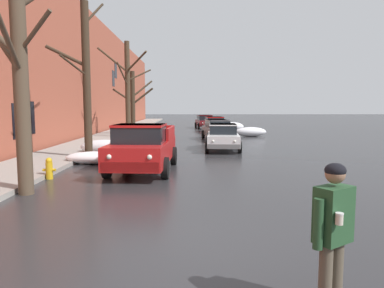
{
  "coord_description": "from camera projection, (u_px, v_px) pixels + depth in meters",
  "views": [
    {
      "loc": [
        0.0,
        -5.74,
        2.38
      ],
      "look_at": [
        0.11,
        6.67,
        1.06
      ],
      "focal_mm": 33.23,
      "sensor_mm": 36.0,
      "label": 1
    }
  ],
  "objects": [
    {
      "name": "bare_tree_mid_block",
      "position": [
        128.0,
        87.0,
        25.63
      ],
      "size": [
        3.59,
        3.89,
        7.0
      ],
      "color": "#423323",
      "rests_on": "ground"
    },
    {
      "name": "bare_tree_far_down_block",
      "position": [
        133.0,
        102.0,
        28.06
      ],
      "size": [
        3.23,
        1.43,
        5.12
      ],
      "color": "#382B1E",
      "rests_on": "ground"
    },
    {
      "name": "snow_bank_near_corner_left",
      "position": [
        107.0,
        147.0,
        17.56
      ],
      "size": [
        2.34,
        0.98,
        0.73
      ],
      "color": "white",
      "rests_on": "ground"
    },
    {
      "name": "pedestrian_with_coffee",
      "position": [
        333.0,
        227.0,
        3.98
      ],
      "size": [
        0.59,
        0.52,
        1.76
      ],
      "color": "brown",
      "rests_on": "ground"
    },
    {
      "name": "snow_bank_along_right_kerb",
      "position": [
        96.0,
        158.0,
        14.76
      ],
      "size": [
        2.46,
        1.06,
        0.51
      ],
      "color": "white",
      "rests_on": "ground"
    },
    {
      "name": "ground_plane",
      "position": [
        189.0,
        249.0,
        5.96
      ],
      "size": [
        200.0,
        200.0,
        0.0
      ],
      "primitive_type": "plane",
      "color": "#2B2B2D"
    },
    {
      "name": "snow_bank_near_corner_right",
      "position": [
        250.0,
        132.0,
        28.04
      ],
      "size": [
        2.45,
        1.04,
        0.74
      ],
      "color": "white",
      "rests_on": "ground"
    },
    {
      "name": "snow_bank_along_left_kerb",
      "position": [
        231.0,
        127.0,
        33.93
      ],
      "size": [
        2.26,
        1.29,
        0.87
      ],
      "color": "white",
      "rests_on": "ground"
    },
    {
      "name": "bare_tree_second_along_sidewalk",
      "position": [
        86.0,
        80.0,
        15.34
      ],
      "size": [
        2.27,
        2.6,
        6.97
      ],
      "color": "#382B1E",
      "rests_on": "ground"
    },
    {
      "name": "left_sidewalk_slab",
      "position": [
        97.0,
        141.0,
        23.8
      ],
      "size": [
        2.86,
        80.0,
        0.15
      ],
      "primitive_type": "cube",
      "color": "gray",
      "rests_on": "ground"
    },
    {
      "name": "snow_bank_mid_block_left",
      "position": [
        135.0,
        130.0,
        29.12
      ],
      "size": [
        3.16,
        1.13,
        0.86
      ],
      "color": "white",
      "rests_on": "ground"
    },
    {
      "name": "pickup_truck_red_approaching_near_lane",
      "position": [
        143.0,
        147.0,
        12.99
      ],
      "size": [
        2.35,
        5.0,
        1.76
      ],
      "color": "red",
      "rests_on": "ground"
    },
    {
      "name": "bare_tree_at_the_corner",
      "position": [
        19.0,
        75.0,
        9.32
      ],
      "size": [
        2.98,
        3.47,
        6.31
      ],
      "color": "#4C3D2D",
      "rests_on": "ground"
    },
    {
      "name": "sedan_grey_parked_kerbside_mid",
      "position": [
        218.0,
        129.0,
        25.12
      ],
      "size": [
        2.2,
        4.51,
        1.42
      ],
      "color": "slate",
      "rests_on": "ground"
    },
    {
      "name": "brick_townhouse_facade",
      "position": [
        66.0,
        67.0,
        23.27
      ],
      "size": [
        0.63,
        80.0,
        9.88
      ],
      "color": "#9E4C38",
      "rests_on": "ground"
    },
    {
      "name": "sedan_red_parked_far_down_block",
      "position": [
        215.0,
        124.0,
        32.27
      ],
      "size": [
        2.1,
        4.31,
        1.42
      ],
      "color": "red",
      "rests_on": "ground"
    },
    {
      "name": "sedan_white_parked_kerbside_close",
      "position": [
        223.0,
        136.0,
        19.32
      ],
      "size": [
        2.07,
        4.13,
        1.42
      ],
      "color": "silver",
      "rests_on": "ground"
    },
    {
      "name": "fire_hydrant",
      "position": [
        49.0,
        168.0,
        11.63
      ],
      "size": [
        0.42,
        0.22,
        0.71
      ],
      "color": "gold",
      "rests_on": "ground"
    },
    {
      "name": "sedan_maroon_queued_behind_truck",
      "position": [
        205.0,
        121.0,
        38.4
      ],
      "size": [
        2.16,
        4.41,
        1.42
      ],
      "color": "maroon",
      "rests_on": "ground"
    }
  ]
}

